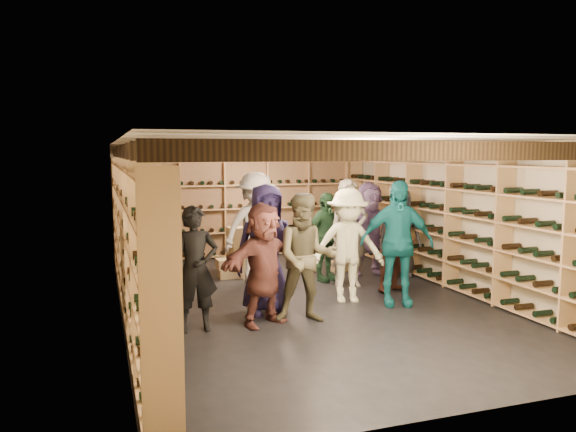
% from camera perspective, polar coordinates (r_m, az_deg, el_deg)
% --- Properties ---
extents(ground, '(8.00, 8.00, 0.00)m').
position_cam_1_polar(ground, '(8.73, 1.98, -8.44)').
color(ground, black).
rests_on(ground, ground).
extents(walls, '(5.52, 8.02, 2.40)m').
position_cam_1_polar(walls, '(8.50, 2.01, -0.60)').
color(walls, beige).
rests_on(walls, ground).
extents(ceiling, '(5.50, 8.00, 0.01)m').
position_cam_1_polar(ceiling, '(8.43, 2.05, 7.52)').
color(ceiling, beige).
rests_on(ceiling, walls).
extents(ceiling_joists, '(5.40, 7.12, 0.18)m').
position_cam_1_polar(ceiling_joists, '(8.43, 2.04, 6.57)').
color(ceiling_joists, black).
rests_on(ceiling_joists, ground).
extents(wine_rack_left, '(0.32, 7.50, 2.15)m').
position_cam_1_polar(wine_rack_left, '(7.99, -15.53, -2.19)').
color(wine_rack_left, tan).
rests_on(wine_rack_left, ground).
extents(wine_rack_right, '(0.32, 7.50, 2.15)m').
position_cam_1_polar(wine_rack_right, '(9.71, 16.35, -0.71)').
color(wine_rack_right, tan).
rests_on(wine_rack_right, ground).
extents(wine_rack_back, '(4.70, 0.30, 2.15)m').
position_cam_1_polar(wine_rack_back, '(12.15, -4.36, 0.93)').
color(wine_rack_back, tan).
rests_on(wine_rack_back, ground).
extents(crate_stack_left, '(0.54, 0.40, 0.85)m').
position_cam_1_polar(crate_stack_left, '(10.68, -4.72, -3.36)').
color(crate_stack_left, tan).
rests_on(crate_stack_left, ground).
extents(crate_stack_right, '(0.50, 0.34, 0.34)m').
position_cam_1_polar(crate_stack_right, '(10.22, -5.79, -5.27)').
color(crate_stack_right, tan).
rests_on(crate_stack_right, ground).
extents(crate_loose, '(0.51, 0.35, 0.17)m').
position_cam_1_polar(crate_loose, '(10.85, 5.57, -5.04)').
color(crate_loose, tan).
rests_on(crate_loose, ground).
extents(person_0, '(0.80, 0.55, 1.57)m').
position_cam_1_polar(person_0, '(7.55, -12.28, -4.82)').
color(person_0, black).
rests_on(person_0, ground).
extents(person_1, '(0.58, 0.38, 1.59)m').
position_cam_1_polar(person_1, '(7.15, -9.39, -5.34)').
color(person_1, black).
rests_on(person_1, ground).
extents(person_2, '(0.97, 0.83, 1.72)m').
position_cam_1_polar(person_2, '(7.43, 1.86, -4.28)').
color(person_2, brown).
rests_on(person_2, ground).
extents(person_3, '(1.22, 0.86, 1.71)m').
position_cam_1_polar(person_3, '(8.47, 6.10, -3.01)').
color(person_3, '#EDECB6').
rests_on(person_3, ground).
extents(person_4, '(1.17, 0.76, 1.85)m').
position_cam_1_polar(person_4, '(8.40, 10.99, -2.71)').
color(person_4, '#147075').
rests_on(person_4, ground).
extents(person_5, '(1.56, 1.01, 1.61)m').
position_cam_1_polar(person_5, '(7.31, -2.47, -4.89)').
color(person_5, brown).
rests_on(person_5, ground).
extents(person_6, '(0.90, 0.59, 1.82)m').
position_cam_1_polar(person_6, '(7.83, -2.19, -3.36)').
color(person_6, '#241D4A').
rests_on(person_6, ground).
extents(person_7, '(0.71, 0.52, 1.81)m').
position_cam_1_polar(person_7, '(9.43, 6.21, -1.75)').
color(person_7, gray).
rests_on(person_7, ground).
extents(person_8, '(0.86, 0.76, 1.48)m').
position_cam_1_polar(person_8, '(9.23, 11.17, -3.05)').
color(person_8, '#4B251A').
rests_on(person_8, ground).
extents(person_9, '(1.38, 1.01, 1.91)m').
position_cam_1_polar(person_9, '(9.61, -3.29, -1.26)').
color(person_9, '#A8A599').
rests_on(person_9, ground).
extents(person_10, '(0.99, 0.70, 1.56)m').
position_cam_1_polar(person_10, '(9.82, 3.80, -2.13)').
color(person_10, '#244B2B').
rests_on(person_10, ground).
extents(person_11, '(1.59, 0.52, 1.71)m').
position_cam_1_polar(person_11, '(10.40, 8.26, -1.27)').
color(person_11, '#84669B').
rests_on(person_11, ground).
extents(person_12, '(0.90, 0.72, 1.60)m').
position_cam_1_polar(person_12, '(10.40, 11.28, -1.63)').
color(person_12, '#35353B').
rests_on(person_12, ground).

